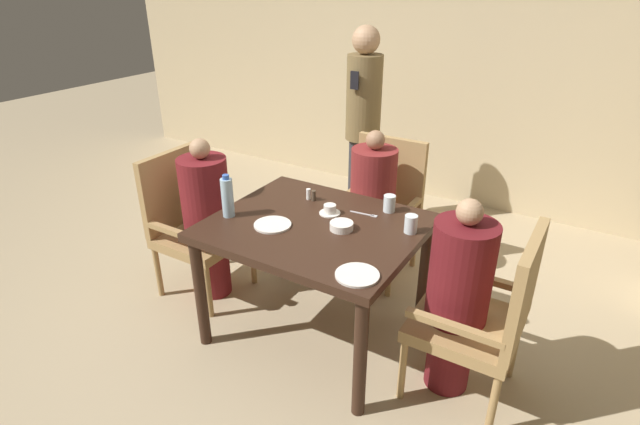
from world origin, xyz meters
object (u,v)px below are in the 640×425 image
object	(u,v)px
glass_tall_near	(389,203)
glass_tall_mid	(411,224)
diner_in_far_chair	(372,205)
chair_left_side	(192,220)
diner_in_right_chair	(457,297)
plate_main_right	(357,275)
chair_far_side	(381,204)
diner_in_left_chair	(207,218)
chair_right_side	(486,314)
water_bottle	(227,197)
bowl_small	(341,226)
plate_main_left	(273,225)
teacup_with_saucer	(330,210)
standing_host	(363,125)

from	to	relation	value
glass_tall_near	glass_tall_mid	xyz separation A→B (m)	(0.21, -0.19, 0.00)
diner_in_far_chair	glass_tall_near	world-z (taller)	diner_in_far_chair
chair_left_side	diner_in_right_chair	distance (m)	1.87
plate_main_right	chair_left_side	bearing A→B (deg)	166.06
chair_far_side	diner_in_left_chair	bearing A→B (deg)	-132.91
diner_in_left_chair	diner_in_right_chair	distance (m)	1.72
diner_in_left_chair	diner_in_right_chair	size ratio (longest dim) A/B	1.01
chair_right_side	water_bottle	world-z (taller)	water_bottle
diner_in_far_chair	glass_tall_near	bearing A→B (deg)	-53.47
bowl_small	glass_tall_near	distance (m)	0.38
plate_main_left	teacup_with_saucer	distance (m)	0.37
diner_in_far_chair	plate_main_right	bearing A→B (deg)	-67.95
diner_in_left_chair	glass_tall_near	distance (m)	1.24
diner_in_far_chair	water_bottle	xyz separation A→B (m)	(-0.49, -0.95, 0.32)
diner_in_right_chair	diner_in_left_chair	bearing A→B (deg)	180.00
chair_far_side	chair_left_side	bearing A→B (deg)	-137.60
chair_left_side	plate_main_right	bearing A→B (deg)	-13.94
chair_right_side	glass_tall_mid	distance (m)	0.61
standing_host	glass_tall_mid	xyz separation A→B (m)	(0.97, -1.32, -0.10)
standing_host	plate_main_left	world-z (taller)	standing_host
water_bottle	diner_in_left_chair	bearing A→B (deg)	153.65
teacup_with_saucer	glass_tall_mid	world-z (taller)	glass_tall_mid
diner_in_right_chair	diner_in_far_chair	bearing A→B (deg)	138.09
chair_right_side	plate_main_left	distance (m)	1.24
standing_host	teacup_with_saucer	bearing A→B (deg)	-71.00
teacup_with_saucer	diner_in_right_chair	bearing A→B (deg)	-10.34
chair_left_side	diner_in_left_chair	distance (m)	0.16
plate_main_right	bowl_small	world-z (taller)	bowl_small
chair_left_side	teacup_with_saucer	bearing A→B (deg)	8.70
chair_right_side	plate_main_left	size ratio (longest dim) A/B	4.67
chair_far_side	glass_tall_mid	distance (m)	0.95
chair_left_side	glass_tall_near	distance (m)	1.39
diner_in_right_chair	chair_left_side	bearing A→B (deg)	180.00
chair_left_side	plate_main_left	size ratio (longest dim) A/B	4.67
diner_in_left_chair	plate_main_right	bearing A→B (deg)	-15.49
plate_main_right	water_bottle	world-z (taller)	water_bottle
chair_right_side	glass_tall_mid	bearing A→B (deg)	159.92
plate_main_left	water_bottle	xyz separation A→B (m)	(-0.30, -0.03, 0.12)
chair_right_side	standing_host	world-z (taller)	standing_host
plate_main_right	water_bottle	bearing A→B (deg)	169.02
glass_tall_near	glass_tall_mid	world-z (taller)	same
diner_in_far_chair	chair_right_side	bearing A→B (deg)	-37.29
diner_in_left_chair	teacup_with_saucer	distance (m)	0.90
plate_main_right	bowl_small	distance (m)	0.48
diner_in_far_chair	teacup_with_saucer	size ratio (longest dim) A/B	8.87
chair_far_side	diner_in_far_chair	distance (m)	0.16
diner_in_left_chair	chair_left_side	bearing A→B (deg)	180.00
diner_in_right_chair	glass_tall_mid	world-z (taller)	diner_in_right_chair
plate_main_left	bowl_small	distance (m)	0.40
plate_main_right	bowl_small	size ratio (longest dim) A/B	1.61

